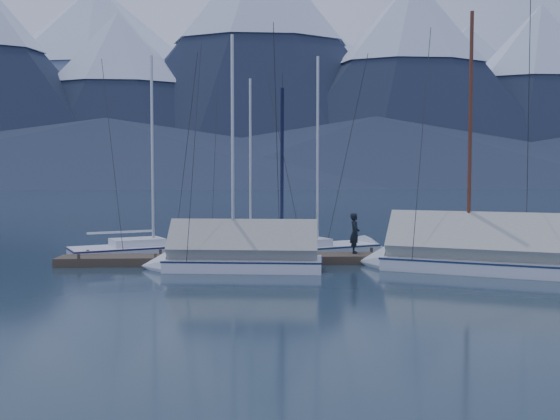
% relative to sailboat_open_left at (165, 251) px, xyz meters
% --- Properties ---
extents(ground, '(1000.00, 1000.00, 0.00)m').
position_rel_sailboat_open_left_xyz_m(ground, '(5.13, -5.13, -0.17)').
color(ground, black).
rests_on(ground, ground).
extents(mountain_range, '(877.00, 584.00, 150.50)m').
position_rel_sailboat_open_left_xyz_m(mountain_range, '(9.26, 365.32, 58.48)').
color(mountain_range, '#475675').
rests_on(mountain_range, ground).
extents(dock, '(18.00, 1.50, 0.54)m').
position_rel_sailboat_open_left_xyz_m(dock, '(5.13, -3.13, -0.07)').
color(dock, '#382D23').
rests_on(dock, ground).
extents(mooring_posts, '(15.12, 1.52, 0.35)m').
position_rel_sailboat_open_left_xyz_m(mooring_posts, '(4.63, -3.13, 0.18)').
color(mooring_posts, '#382D23').
rests_on(mooring_posts, ground).
extents(sailboat_open_left, '(7.70, 5.04, 9.93)m').
position_rel_sailboat_open_left_xyz_m(sailboat_open_left, '(0.00, 0.00, 0.00)').
color(sailboat_open_left, silver).
rests_on(sailboat_open_left, ground).
extents(sailboat_open_mid, '(6.65, 2.81, 8.67)m').
position_rel_sailboat_open_left_xyz_m(sailboat_open_mid, '(4.40, -1.25, -0.02)').
color(sailboat_open_mid, silver).
rests_on(sailboat_open_mid, ground).
extents(sailboat_open_right, '(7.67, 4.97, 9.88)m').
position_rel_sailboat_open_left_xyz_m(sailboat_open_right, '(7.47, -0.56, -0.00)').
color(sailboat_open_right, silver).
rests_on(sailboat_open_right, ground).
extents(sailboat_covered_near, '(8.53, 5.98, 10.78)m').
position_rel_sailboat_open_left_xyz_m(sailboat_covered_near, '(11.95, -5.62, 0.36)').
color(sailboat_covered_near, white).
rests_on(sailboat_covered_near, ground).
extents(sailboat_covered_far, '(7.19, 3.17, 9.78)m').
position_rel_sailboat_open_left_xyz_m(sailboat_covered_far, '(3.08, -4.88, 0.30)').
color(sailboat_covered_far, white).
rests_on(sailboat_covered_far, ground).
extents(person, '(0.51, 0.68, 1.71)m').
position_rel_sailboat_open_left_xyz_m(person, '(8.32, -2.84, 1.02)').
color(person, black).
rests_on(person, dock).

